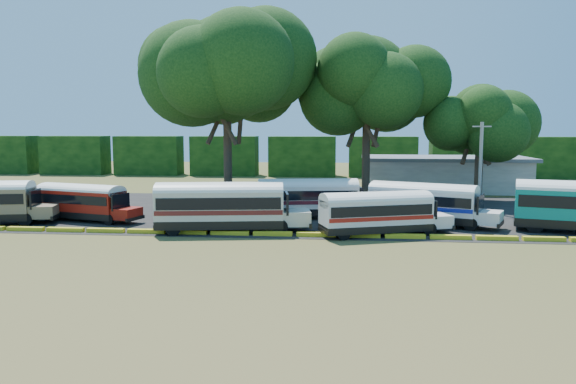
# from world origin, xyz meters

# --- Properties ---
(ground) EXTENTS (160.00, 160.00, 0.00)m
(ground) POSITION_xyz_m (0.00, 0.00, 0.00)
(ground) COLOR #3C4D19
(ground) RESTS_ON ground
(asphalt_strip) EXTENTS (64.00, 24.00, 0.02)m
(asphalt_strip) POSITION_xyz_m (1.00, 12.00, 0.01)
(asphalt_strip) COLOR black
(asphalt_strip) RESTS_ON ground
(curb) EXTENTS (53.70, 0.45, 0.30)m
(curb) POSITION_xyz_m (-0.00, 1.00, 0.15)
(curb) COLOR gold
(curb) RESTS_ON ground
(terminal_building) EXTENTS (19.00, 9.00, 4.00)m
(terminal_building) POSITION_xyz_m (18.00, 30.00, 2.03)
(terminal_building) COLOR silver
(terminal_building) RESTS_ON ground
(treeline_backdrop) EXTENTS (130.00, 4.00, 6.00)m
(treeline_backdrop) POSITION_xyz_m (0.00, 48.00, 3.00)
(treeline_backdrop) COLOR black
(treeline_backdrop) RESTS_ON ground
(bus_red) EXTENTS (9.25, 4.65, 2.96)m
(bus_red) POSITION_xyz_m (-14.38, 5.68, 1.70)
(bus_red) COLOR black
(bus_red) RESTS_ON ground
(bus_cream_west) EXTENTS (11.24, 4.39, 3.60)m
(bus_cream_west) POSITION_xyz_m (-2.17, 1.99, 2.04)
(bus_cream_west) COLOR black
(bus_cream_west) RESTS_ON ground
(bus_cream_east) EXTENTS (10.21, 4.06, 3.27)m
(bus_cream_east) POSITION_xyz_m (3.62, 8.77, 1.85)
(bus_cream_east) COLOR black
(bus_cream_east) RESTS_ON ground
(bus_white_red) EXTENTS (9.54, 5.29, 3.06)m
(bus_white_red) POSITION_xyz_m (8.75, 1.88, 1.73)
(bus_white_red) COLOR black
(bus_white_red) RESTS_ON ground
(bus_white_blue) EXTENTS (9.98, 6.03, 3.23)m
(bus_white_blue) POSITION_xyz_m (12.58, 6.56, 1.82)
(bus_white_blue) COLOR black
(bus_white_blue) RESTS_ON ground
(tree_west) EXTENTS (13.62, 13.62, 17.90)m
(tree_west) POSITION_xyz_m (-4.82, 16.29, 12.87)
(tree_west) COLOR #322219
(tree_west) RESTS_ON ground
(tree_center) EXTENTS (11.61, 11.61, 16.40)m
(tree_center) POSITION_xyz_m (8.52, 20.22, 12.09)
(tree_center) COLOR #322219
(tree_center) RESTS_ON ground
(tree_east) EXTENTS (8.39, 8.39, 11.65)m
(tree_east) POSITION_xyz_m (19.61, 20.24, 8.51)
(tree_east) COLOR #322219
(tree_east) RESTS_ON ground
(utility_pole) EXTENTS (1.60, 0.30, 7.90)m
(utility_pole) POSITION_xyz_m (18.33, 14.08, 4.06)
(utility_pole) COLOR gray
(utility_pole) RESTS_ON ground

